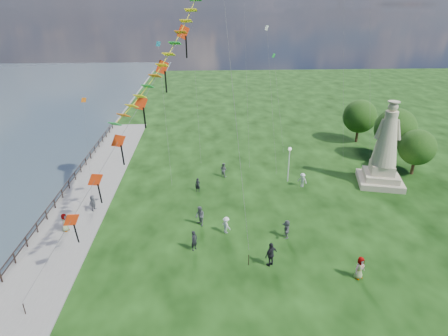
{
  "coord_description": "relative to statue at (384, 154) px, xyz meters",
  "views": [
    {
      "loc": [
        -2.44,
        -18.76,
        17.25
      ],
      "look_at": [
        -1.0,
        8.0,
        5.5
      ],
      "focal_mm": 30.0,
      "sensor_mm": 36.0,
      "label": 1
    }
  ],
  "objects": [
    {
      "name": "person_5",
      "position": [
        -28.4,
        -4.18,
        -2.55
      ],
      "size": [
        0.96,
        1.5,
        1.5
      ],
      "primitive_type": "imported",
      "rotation": [
        0.0,
        0.0,
        1.29
      ],
      "color": "#595960",
      "rests_on": "ground"
    },
    {
      "name": "person_6",
      "position": [
        -19.01,
        -0.85,
        -2.58
      ],
      "size": [
        0.61,
        0.5,
        1.45
      ],
      "primitive_type": "imported",
      "rotation": [
        0.0,
        0.0,
        -0.34
      ],
      "color": "black",
      "rests_on": "ground"
    },
    {
      "name": "waterfront",
      "position": [
        -30.98,
        -6.65,
        -3.37
      ],
      "size": [
        200.0,
        200.0,
        1.51
      ],
      "color": "#374A52",
      "rests_on": "ground"
    },
    {
      "name": "person_2",
      "position": [
        -16.61,
        -8.35,
        -2.58
      ],
      "size": [
        0.95,
        1.04,
        1.45
      ],
      "primitive_type": "imported",
      "rotation": [
        0.0,
        0.0,
        2.22
      ],
      "color": "silver",
      "rests_on": "ground"
    },
    {
      "name": "person_8",
      "position": [
        -8.3,
        -0.29,
        -2.56
      ],
      "size": [
        1.06,
        0.99,
        1.49
      ],
      "primitive_type": "imported",
      "rotation": [
        0.0,
        0.0,
        -0.68
      ],
      "color": "silver",
      "rests_on": "ground"
    },
    {
      "name": "lamppost",
      "position": [
        -9.51,
        1.05,
        -0.53
      ],
      "size": [
        0.36,
        0.36,
        3.85
      ],
      "color": "silver",
      "rests_on": "ground"
    },
    {
      "name": "person_10",
      "position": [
        -29.8,
        -7.52,
        -2.51
      ],
      "size": [
        0.69,
        0.88,
        1.58
      ],
      "primitive_type": "imported",
      "rotation": [
        0.0,
        0.0,
        1.25
      ],
      "color": "#595960",
      "rests_on": "ground"
    },
    {
      "name": "person_7",
      "position": [
        -16.25,
        2.63,
        -2.51
      ],
      "size": [
        0.88,
        0.87,
        1.58
      ],
      "primitive_type": "imported",
      "rotation": [
        0.0,
        0.0,
        2.39
      ],
      "color": "#595960",
      "rests_on": "ground"
    },
    {
      "name": "red_kite_train",
      "position": [
        -23.13,
        -11.03,
        6.64
      ],
      "size": [
        10.21,
        9.35,
        16.05
      ],
      "color": "black",
      "rests_on": "ground"
    },
    {
      "name": "small_kites",
      "position": [
        -13.2,
        7.97,
        10.74
      ],
      "size": [
        30.66,
        15.05,
        26.01
      ],
      "color": "#17718F",
      "rests_on": "ground"
    },
    {
      "name": "person_3",
      "position": [
        -13.67,
        -12.73,
        -2.36
      ],
      "size": [
        1.23,
        1.12,
        1.89
      ],
      "primitive_type": "imported",
      "rotation": [
        0.0,
        0.0,
        3.78
      ],
      "color": "black",
      "rests_on": "ground"
    },
    {
      "name": "person_0",
      "position": [
        -19.17,
        -10.57,
        -2.48
      ],
      "size": [
        0.69,
        0.71,
        1.65
      ],
      "primitive_type": "imported",
      "rotation": [
        0.0,
        0.0,
        0.87
      ],
      "color": "black",
      "rests_on": "ground"
    },
    {
      "name": "person_1",
      "position": [
        -18.75,
        -7.12,
        -2.42
      ],
      "size": [
        0.87,
        1.01,
        1.77
      ],
      "primitive_type": "imported",
      "rotation": [
        0.0,
        0.0,
        -1.08
      ],
      "color": "#595960",
      "rests_on": "ground"
    },
    {
      "name": "person_4",
      "position": [
        -7.87,
        -14.4,
        -2.46
      ],
      "size": [
        0.96,
        0.82,
        1.68
      ],
      "primitive_type": "imported",
      "rotation": [
        0.0,
        0.0,
        0.46
      ],
      "color": "#595960",
      "rests_on": "ground"
    },
    {
      "name": "person_11",
      "position": [
        -11.81,
        -9.27,
        -2.53
      ],
      "size": [
        0.65,
        1.45,
        1.55
      ],
      "primitive_type": "imported",
      "rotation": [
        0.0,
        0.0,
        4.7
      ],
      "color": "#595960",
      "rests_on": "ground"
    },
    {
      "name": "tree_row",
      "position": [
        3.69,
        7.64,
        0.3
      ],
      "size": [
        6.28,
        14.88,
        6.28
      ],
      "color": "#382314",
      "rests_on": "ground"
    },
    {
      "name": "statue",
      "position": [
        0.0,
        0.0,
        0.0
      ],
      "size": [
        5.22,
        5.22,
        8.74
      ],
      "rotation": [
        0.0,
        0.0,
        -0.25
      ],
      "color": "tan",
      "rests_on": "ground"
    }
  ]
}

